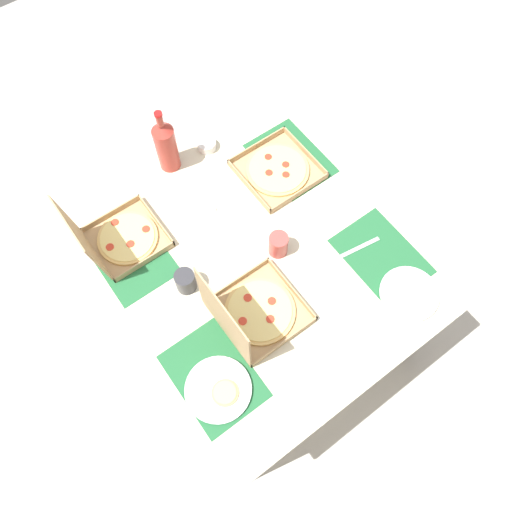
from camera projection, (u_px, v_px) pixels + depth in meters
name	position (u px, v px, depth m)	size (l,w,h in m)	color
ground_plane	(256.00, 316.00, 2.67)	(6.00, 6.00, 0.00)	beige
dining_table	(256.00, 267.00, 2.10)	(1.30, 1.10, 0.73)	#3F3328
placemat_near_left	(381.00, 256.00, 2.01)	(0.36, 0.26, 0.00)	#236638
placemat_near_right	(290.00, 158.00, 2.22)	(0.36, 0.26, 0.00)	#236638
placemat_far_left	(214.00, 376.00, 1.81)	(0.36, 0.26, 0.00)	#236638
placemat_far_right	(131.00, 256.00, 2.01)	(0.36, 0.26, 0.00)	#236638
pizza_box_edge_far	(118.00, 238.00, 1.99)	(0.27, 0.30, 0.31)	tan
pizza_box_corner_right	(278.00, 170.00, 2.18)	(0.31, 0.31, 0.04)	tan
pizza_box_corner_left	(252.00, 313.00, 1.85)	(0.30, 0.31, 0.34)	tan
plate_far_left	(219.00, 390.00, 1.78)	(0.24, 0.24, 0.03)	white
plate_near_right	(409.00, 294.00, 1.93)	(0.23, 0.23, 0.02)	white
soda_bottle	(166.00, 145.00, 2.08)	(0.09, 0.09, 0.32)	#B2382D
cup_clear_right	(185.00, 281.00, 1.91)	(0.08, 0.08, 0.10)	#333338
cup_spare	(278.00, 245.00, 1.97)	(0.08, 0.08, 0.11)	#BF4742
condiment_bowl	(207.00, 145.00, 2.22)	(0.08, 0.08, 0.04)	white
fork_by_far_left	(359.00, 248.00, 2.02)	(0.19, 0.02, 0.01)	#B7B7BC
fork_by_far_right	(343.00, 326.00, 1.88)	(0.19, 0.02, 0.01)	#B7B7BC
fork_by_near_right	(194.00, 207.00, 2.11)	(0.19, 0.02, 0.01)	#B7B7BC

